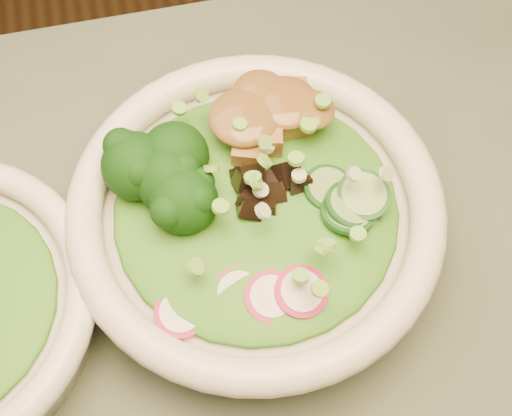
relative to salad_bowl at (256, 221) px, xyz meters
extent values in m
cylinder|color=black|center=(0.40, 0.21, -0.43)|extent=(0.06, 0.06, 0.72)
cylinder|color=white|center=(0.00, 0.00, -0.01)|extent=(0.25, 0.25, 0.05)
torus|color=white|center=(0.00, 0.00, 0.02)|extent=(0.28, 0.28, 0.03)
ellipsoid|color=#2C6114|center=(0.00, 0.00, 0.02)|extent=(0.21, 0.21, 0.02)
ellipsoid|color=brown|center=(0.02, 0.06, 0.05)|extent=(0.07, 0.06, 0.02)
camera|label=1|loc=(-0.05, -0.24, 0.48)|focal=50.00mm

